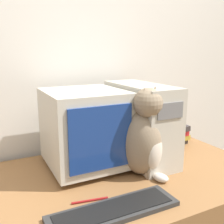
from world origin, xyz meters
TOP-DOWN VIEW (x-y plane):
  - wall_back at (0.00, 0.88)m, footprint 7.00×0.05m
  - crt_monitor at (-0.06, 0.56)m, footprint 0.37×0.40m
  - computer_tower at (0.24, 0.53)m, footprint 0.20×0.48m
  - keyboard at (-0.11, 0.14)m, footprint 0.49×0.14m
  - cat at (0.15, 0.36)m, footprint 0.30×0.28m
  - book_stack at (0.58, 0.67)m, footprint 0.16×0.21m
  - pen at (-0.17, 0.25)m, footprint 0.14×0.03m

SIDE VIEW (x-z plane):
  - pen at x=-0.17m, z-range 0.77..0.77m
  - keyboard at x=-0.11m, z-range 0.77..0.79m
  - book_stack at x=0.58m, z-range 0.77..0.89m
  - cat at x=0.15m, z-range 0.74..1.16m
  - crt_monitor at x=-0.06m, z-range 0.77..1.16m
  - computer_tower at x=0.24m, z-range 0.77..1.17m
  - wall_back at x=0.00m, z-range 0.00..2.50m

